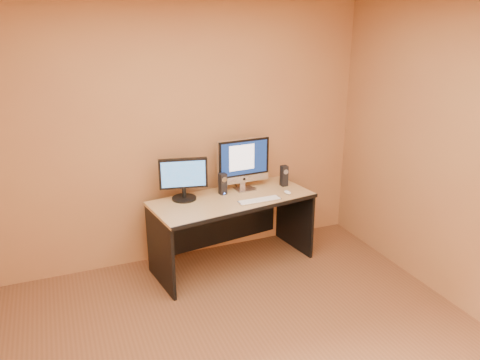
# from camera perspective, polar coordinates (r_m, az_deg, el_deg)

# --- Properties ---
(walls) EXTENTS (4.00, 4.00, 2.60)m
(walls) POSITION_cam_1_polar(r_m,az_deg,el_deg) (2.84, 2.12, -3.50)
(walls) COLOR #9B6B3E
(walls) RESTS_ON ground
(desk) EXTENTS (1.65, 0.91, 0.73)m
(desk) POSITION_cam_1_polar(r_m,az_deg,el_deg) (4.71, -0.92, -6.31)
(desk) COLOR tan
(desk) RESTS_ON ground
(imac) EXTENTS (0.57, 0.23, 0.54)m
(imac) POSITION_cam_1_polar(r_m,az_deg,el_deg) (4.70, 0.57, 1.92)
(imac) COLOR #BBBCC0
(imac) RESTS_ON desk
(second_monitor) EXTENTS (0.51, 0.32, 0.41)m
(second_monitor) POSITION_cam_1_polar(r_m,az_deg,el_deg) (4.50, -6.91, 0.10)
(second_monitor) COLOR black
(second_monitor) RESTS_ON desk
(speaker_left) EXTENTS (0.08, 0.08, 0.22)m
(speaker_left) POSITION_cam_1_polar(r_m,az_deg,el_deg) (4.64, -2.12, -0.46)
(speaker_left) COLOR black
(speaker_left) RESTS_ON desk
(speaker_right) EXTENTS (0.07, 0.07, 0.22)m
(speaker_right) POSITION_cam_1_polar(r_m,az_deg,el_deg) (4.89, 5.39, 0.51)
(speaker_right) COLOR black
(speaker_right) RESTS_ON desk
(keyboard) EXTENTS (0.42, 0.12, 0.02)m
(keyboard) POSITION_cam_1_polar(r_m,az_deg,el_deg) (4.49, 2.41, -2.48)
(keyboard) COLOR silver
(keyboard) RESTS_ON desk
(mouse) EXTENTS (0.06, 0.10, 0.04)m
(mouse) POSITION_cam_1_polar(r_m,az_deg,el_deg) (4.69, 5.83, -1.50)
(mouse) COLOR white
(mouse) RESTS_ON desk
(cable_a) EXTENTS (0.11, 0.19, 0.01)m
(cable_a) POSITION_cam_1_polar(r_m,az_deg,el_deg) (4.88, 1.00, -0.73)
(cable_a) COLOR black
(cable_a) RESTS_ON desk
(cable_b) EXTENTS (0.03, 0.18, 0.01)m
(cable_b) POSITION_cam_1_polar(r_m,az_deg,el_deg) (4.89, -0.49, -0.70)
(cable_b) COLOR black
(cable_b) RESTS_ON desk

